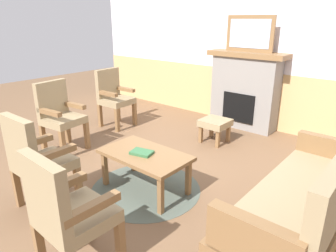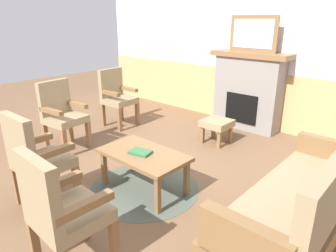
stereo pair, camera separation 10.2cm
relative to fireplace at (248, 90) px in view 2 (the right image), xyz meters
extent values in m
plane|color=brown|center=(0.00, -2.35, -0.65)|extent=(14.00, 14.00, 0.00)
cube|color=white|center=(0.00, 0.25, 0.70)|extent=(7.20, 0.12, 2.70)
cube|color=tan|center=(0.00, 0.18, -0.18)|extent=(7.20, 0.02, 0.95)
cube|color=gray|center=(0.00, 0.00, -0.05)|extent=(1.10, 0.36, 1.20)
cube|color=black|center=(0.00, -0.19, -0.27)|extent=(0.56, 0.02, 0.48)
cube|color=brown|center=(0.00, 0.00, 0.59)|extent=(1.30, 0.44, 0.08)
cube|color=brown|center=(0.00, 0.00, 0.91)|extent=(0.80, 0.03, 0.56)
cube|color=#9EB2D1|center=(0.00, -0.02, 0.91)|extent=(0.68, 0.01, 0.44)
cube|color=brown|center=(1.38, -1.50, -0.57)|extent=(0.08, 0.08, 0.16)
cube|color=brown|center=(1.68, -2.34, -0.39)|extent=(0.70, 1.80, 0.20)
cube|color=#937F5B|center=(1.68, -2.34, -0.23)|extent=(0.60, 1.70, 0.12)
cube|color=brown|center=(1.68, -1.49, -0.12)|extent=(0.60, 0.10, 0.30)
cube|color=brown|center=(1.68, -3.19, -0.12)|extent=(0.60, 0.10, 0.30)
cube|color=brown|center=(-0.25, -2.79, -0.45)|extent=(0.05, 0.05, 0.40)
cube|color=brown|center=(0.59, -2.79, -0.45)|extent=(0.05, 0.05, 0.40)
cube|color=brown|center=(-0.25, -2.35, -0.45)|extent=(0.05, 0.05, 0.40)
cube|color=brown|center=(0.59, -2.35, -0.45)|extent=(0.05, 0.05, 0.40)
cube|color=brown|center=(0.17, -2.57, -0.23)|extent=(0.96, 0.56, 0.04)
cylinder|color=#4C564C|center=(0.17, -2.57, -0.65)|extent=(1.21, 1.21, 0.01)
cube|color=#33663D|center=(0.16, -2.61, -0.20)|extent=(0.26, 0.20, 0.03)
cube|color=brown|center=(-0.14, -1.07, -0.52)|extent=(0.05, 0.05, 0.26)
cube|color=brown|center=(0.16, -1.07, -0.52)|extent=(0.05, 0.05, 0.26)
cube|color=brown|center=(-0.14, -0.77, -0.52)|extent=(0.05, 0.05, 0.26)
cube|color=brown|center=(0.16, -0.77, -0.52)|extent=(0.05, 0.05, 0.26)
cube|color=#937F5B|center=(0.01, -0.92, -0.34)|extent=(0.40, 0.40, 0.10)
cube|color=brown|center=(-1.27, -2.32, -0.45)|extent=(0.07, 0.07, 0.40)
cube|color=brown|center=(-1.21, -2.74, -0.45)|extent=(0.07, 0.07, 0.40)
cube|color=brown|center=(-1.68, -2.37, -0.45)|extent=(0.07, 0.07, 0.40)
cube|color=brown|center=(-1.63, -2.79, -0.45)|extent=(0.07, 0.07, 0.40)
cube|color=#937F5B|center=(-1.45, -2.55, -0.20)|extent=(0.54, 0.54, 0.10)
cube|color=#937F5B|center=(-1.65, -2.58, 0.09)|extent=(0.14, 0.49, 0.48)
cube|color=brown|center=(-1.47, -2.35, -0.03)|extent=(0.45, 0.12, 0.06)
cube|color=brown|center=(-1.42, -2.76, -0.03)|extent=(0.45, 0.12, 0.06)
cube|color=brown|center=(-1.48, -1.17, -0.45)|extent=(0.06, 0.06, 0.40)
cube|color=brown|center=(-1.46, -1.59, -0.45)|extent=(0.06, 0.06, 0.40)
cube|color=brown|center=(-1.90, -1.19, -0.45)|extent=(0.06, 0.06, 0.40)
cube|color=brown|center=(-1.88, -1.61, -0.45)|extent=(0.06, 0.06, 0.40)
cube|color=#937F5B|center=(-1.68, -1.39, -0.20)|extent=(0.51, 0.51, 0.10)
cube|color=#937F5B|center=(-1.88, -1.40, 0.09)|extent=(0.11, 0.48, 0.48)
cube|color=brown|center=(-1.69, -1.18, -0.03)|extent=(0.44, 0.09, 0.06)
cube|color=brown|center=(-1.67, -1.59, -0.03)|extent=(0.44, 0.09, 0.06)
cube|color=brown|center=(-0.60, -3.20, -0.45)|extent=(0.06, 0.06, 0.40)
cube|color=brown|center=(-0.18, -3.19, -0.45)|extent=(0.06, 0.06, 0.40)
cube|color=brown|center=(-0.59, -3.62, -0.45)|extent=(0.06, 0.06, 0.40)
cube|color=brown|center=(-0.17, -3.61, -0.45)|extent=(0.06, 0.06, 0.40)
cube|color=#937F5B|center=(-0.38, -3.41, -0.20)|extent=(0.49, 0.49, 0.10)
cube|color=#937F5B|center=(-0.38, -3.61, 0.09)|extent=(0.48, 0.09, 0.48)
cube|color=brown|center=(-0.59, -3.41, -0.03)|extent=(0.08, 0.44, 0.06)
cube|color=brown|center=(-0.18, -3.40, -0.03)|extent=(0.08, 0.44, 0.06)
cube|color=brown|center=(0.37, -3.46, -0.45)|extent=(0.06, 0.06, 0.40)
cube|color=brown|center=(0.79, -3.47, -0.45)|extent=(0.06, 0.06, 0.40)
cube|color=brown|center=(0.36, -3.88, -0.45)|extent=(0.06, 0.06, 0.40)
cube|color=#937F5B|center=(0.57, -3.68, -0.20)|extent=(0.49, 0.49, 0.10)
cube|color=#937F5B|center=(0.57, -3.88, 0.09)|extent=(0.48, 0.09, 0.48)
cube|color=brown|center=(0.37, -3.68, -0.03)|extent=(0.08, 0.44, 0.06)
cube|color=brown|center=(0.78, -3.68, -0.03)|extent=(0.08, 0.44, 0.06)
camera|label=1|loc=(2.25, -4.64, 1.14)|focal=32.26mm
camera|label=2|loc=(2.33, -4.57, 1.14)|focal=32.26mm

